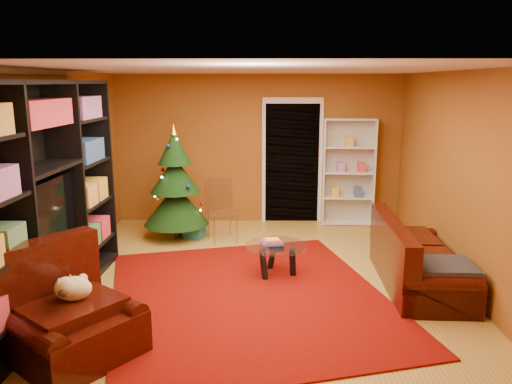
{
  "coord_description": "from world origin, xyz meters",
  "views": [
    {
      "loc": [
        0.1,
        -5.97,
        2.46
      ],
      "look_at": [
        0.0,
        0.4,
        1.05
      ],
      "focal_mm": 35.0,
      "sensor_mm": 36.0,
      "label": 1
    }
  ],
  "objects_px": {
    "gift_box_red": "(184,223)",
    "acrylic_chair": "(222,213)",
    "media_unit": "(42,199)",
    "gift_box_teal": "(194,229)",
    "rug": "(249,296)",
    "christmas_tree": "(175,183)",
    "sofa": "(420,253)",
    "armchair": "(73,313)",
    "dog": "(73,289)",
    "white_bookshelf": "(348,172)",
    "coffee_table": "(276,260)"
  },
  "relations": [
    {
      "from": "media_unit",
      "to": "christmas_tree",
      "type": "relative_size",
      "value": 1.76
    },
    {
      "from": "sofa",
      "to": "white_bookshelf",
      "type": "bearing_deg",
      "value": 11.18
    },
    {
      "from": "gift_box_red",
      "to": "acrylic_chair",
      "type": "distance_m",
      "value": 1.0
    },
    {
      "from": "sofa",
      "to": "coffee_table",
      "type": "relative_size",
      "value": 2.4
    },
    {
      "from": "armchair",
      "to": "dog",
      "type": "distance_m",
      "value": 0.22
    },
    {
      "from": "gift_box_teal",
      "to": "armchair",
      "type": "bearing_deg",
      "value": -99.52
    },
    {
      "from": "white_bookshelf",
      "to": "sofa",
      "type": "height_order",
      "value": "white_bookshelf"
    },
    {
      "from": "christmas_tree",
      "to": "white_bookshelf",
      "type": "relative_size",
      "value": 0.97
    },
    {
      "from": "gift_box_red",
      "to": "armchair",
      "type": "distance_m",
      "value": 4.09
    },
    {
      "from": "gift_box_red",
      "to": "white_bookshelf",
      "type": "distance_m",
      "value": 2.96
    },
    {
      "from": "gift_box_red",
      "to": "sofa",
      "type": "relative_size",
      "value": 0.11
    },
    {
      "from": "media_unit",
      "to": "gift_box_teal",
      "type": "xyz_separation_m",
      "value": [
        1.26,
        2.57,
        -1.09
      ]
    },
    {
      "from": "christmas_tree",
      "to": "gift_box_red",
      "type": "relative_size",
      "value": 8.7
    },
    {
      "from": "christmas_tree",
      "to": "gift_box_teal",
      "type": "distance_m",
      "value": 0.8
    },
    {
      "from": "white_bookshelf",
      "to": "dog",
      "type": "distance_m",
      "value": 5.4
    },
    {
      "from": "gift_box_red",
      "to": "coffee_table",
      "type": "xyz_separation_m",
      "value": [
        1.52,
        -2.08,
        0.1
      ]
    },
    {
      "from": "white_bookshelf",
      "to": "acrylic_chair",
      "type": "height_order",
      "value": "white_bookshelf"
    },
    {
      "from": "gift_box_red",
      "to": "acrylic_chair",
      "type": "xyz_separation_m",
      "value": [
        0.7,
        -0.63,
        0.34
      ]
    },
    {
      "from": "white_bookshelf",
      "to": "gift_box_red",
      "type": "bearing_deg",
      "value": -169.95
    },
    {
      "from": "rug",
      "to": "gift_box_red",
      "type": "bearing_deg",
      "value": 113.21
    },
    {
      "from": "gift_box_teal",
      "to": "armchair",
      "type": "height_order",
      "value": "armchair"
    },
    {
      "from": "dog",
      "to": "acrylic_chair",
      "type": "bearing_deg",
      "value": 20.59
    },
    {
      "from": "sofa",
      "to": "armchair",
      "type": "bearing_deg",
      "value": 116.71
    },
    {
      "from": "gift_box_teal",
      "to": "acrylic_chair",
      "type": "distance_m",
      "value": 0.58
    },
    {
      "from": "gift_box_red",
      "to": "sofa",
      "type": "xyz_separation_m",
      "value": [
        3.27,
        -2.37,
        0.31
      ]
    },
    {
      "from": "christmas_tree",
      "to": "white_bookshelf",
      "type": "distance_m",
      "value": 2.99
    },
    {
      "from": "acrylic_chair",
      "to": "sofa",
      "type": "bearing_deg",
      "value": -54.74
    },
    {
      "from": "christmas_tree",
      "to": "dog",
      "type": "relative_size",
      "value": 4.6
    },
    {
      "from": "white_bookshelf",
      "to": "coffee_table",
      "type": "distance_m",
      "value": 2.86
    },
    {
      "from": "rug",
      "to": "white_bookshelf",
      "type": "relative_size",
      "value": 1.89
    },
    {
      "from": "christmas_tree",
      "to": "acrylic_chair",
      "type": "relative_size",
      "value": 2.08
    },
    {
      "from": "rug",
      "to": "coffee_table",
      "type": "height_order",
      "value": "coffee_table"
    },
    {
      "from": "dog",
      "to": "rug",
      "type": "bearing_deg",
      "value": -13.44
    },
    {
      "from": "dog",
      "to": "gift_box_red",
      "type": "bearing_deg",
      "value": 33.02
    },
    {
      "from": "christmas_tree",
      "to": "acrylic_chair",
      "type": "height_order",
      "value": "christmas_tree"
    },
    {
      "from": "armchair",
      "to": "dog",
      "type": "relative_size",
      "value": 2.7
    },
    {
      "from": "white_bookshelf",
      "to": "media_unit",
      "type": "bearing_deg",
      "value": -135.74
    },
    {
      "from": "armchair",
      "to": "coffee_table",
      "type": "relative_size",
      "value": 1.35
    },
    {
      "from": "gift_box_teal",
      "to": "sofa",
      "type": "xyz_separation_m",
      "value": [
        3.04,
        -1.9,
        0.27
      ]
    },
    {
      "from": "gift_box_red",
      "to": "christmas_tree",
      "type": "bearing_deg",
      "value": -95.59
    },
    {
      "from": "armchair",
      "to": "white_bookshelf",
      "type": "bearing_deg",
      "value": 2.54
    },
    {
      "from": "rug",
      "to": "gift_box_teal",
      "type": "height_order",
      "value": "gift_box_teal"
    },
    {
      "from": "coffee_table",
      "to": "armchair",
      "type": "bearing_deg",
      "value": -133.54
    },
    {
      "from": "acrylic_chair",
      "to": "gift_box_red",
      "type": "bearing_deg",
      "value": 117.61
    },
    {
      "from": "media_unit",
      "to": "armchair",
      "type": "height_order",
      "value": "media_unit"
    },
    {
      "from": "rug",
      "to": "gift_box_red",
      "type": "distance_m",
      "value": 3.01
    },
    {
      "from": "christmas_tree",
      "to": "sofa",
      "type": "height_order",
      "value": "christmas_tree"
    },
    {
      "from": "rug",
      "to": "christmas_tree",
      "type": "xyz_separation_m",
      "value": [
        -1.23,
        2.29,
        0.88
      ]
    },
    {
      "from": "rug",
      "to": "dog",
      "type": "relative_size",
      "value": 8.99
    },
    {
      "from": "rug",
      "to": "gift_box_teal",
      "type": "bearing_deg",
      "value": 112.44
    }
  ]
}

